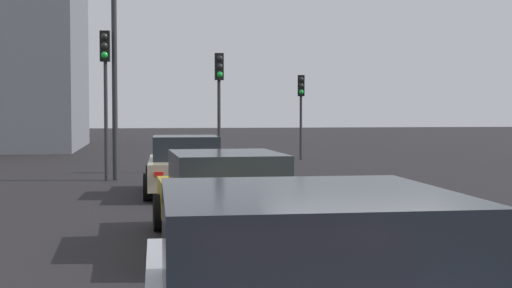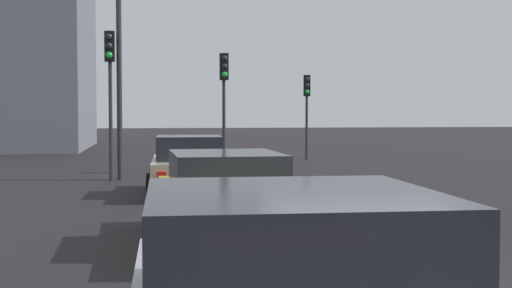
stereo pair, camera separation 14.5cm
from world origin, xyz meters
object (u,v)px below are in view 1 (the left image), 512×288
Objects in this scene: car_beige_right_lead at (186,166)px; traffic_light_near_left at (219,87)px; car_yellow_right_second at (225,200)px; traffic_light_far_left at (105,74)px; traffic_light_near_right at (301,99)px; street_lamp_kerbside at (114,13)px.

car_beige_right_lead is 6.64m from traffic_light_near_left.
traffic_light_far_left is at bearing 10.51° from car_yellow_right_second.
traffic_light_near_right is 0.81× the size of traffic_light_far_left.
car_yellow_right_second is at bearing 18.37° from traffic_light_far_left.
street_lamp_kerbside is (10.81, 2.05, 4.29)m from car_yellow_right_second.
car_beige_right_lead is 1.13× the size of traffic_light_near_right.
traffic_light_near_right is (11.97, -5.66, 1.90)m from car_beige_right_lead.
car_yellow_right_second is at bearing -176.76° from car_beige_right_lead.
traffic_light_near_left reaches higher than traffic_light_near_right.
traffic_light_near_left is 0.46× the size of street_lamp_kerbside.
car_yellow_right_second is (-6.81, -0.18, -0.00)m from car_beige_right_lead.
car_yellow_right_second is at bearing -8.71° from traffic_light_near_right.
traffic_light_near_right is at bearing -43.35° from street_lamp_kerbside.
car_beige_right_lead is at bearing 35.56° from traffic_light_far_left.
traffic_light_far_left is at bearing 31.23° from car_beige_right_lead.
car_beige_right_lead is 4.97m from traffic_light_far_left.
car_yellow_right_second is 0.55× the size of street_lamp_kerbside.
traffic_light_near_right is 0.42× the size of street_lamp_kerbside.
street_lamp_kerbside reaches higher than traffic_light_far_left.
traffic_light_far_left is at bearing -60.66° from traffic_light_near_left.
car_beige_right_lead is at bearing -17.20° from traffic_light_near_left.
street_lamp_kerbside is (-7.97, 7.53, 2.39)m from traffic_light_near_right.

